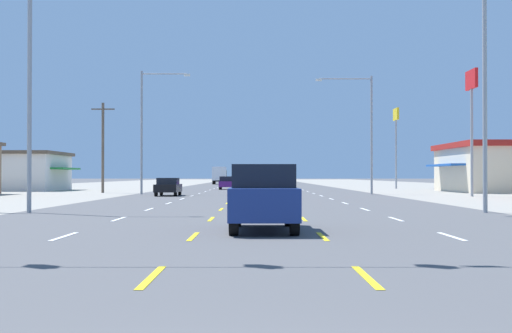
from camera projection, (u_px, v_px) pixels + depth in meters
ground_plane at (255, 192)px, 70.32m from camera, size 572.00×572.00×0.00m
lot_apron_left at (10, 192)px, 70.25m from camera, size 28.00×440.00×0.01m
lot_apron_right at (499, 192)px, 70.38m from camera, size 28.00×440.00×0.01m
lane_markings at (254, 186)px, 108.81m from camera, size 10.64×227.60×0.01m
signal_span_wire at (225, 0)px, 15.19m from camera, size 25.53×0.53×9.58m
suv_center_turn_nearest at (262, 196)px, 20.91m from camera, size 1.98×4.90×1.98m
sedan_far_left_near at (166, 187)px, 56.45m from camera, size 1.80×4.50×1.46m
hatchback_inner_left_mid at (225, 183)px, 81.76m from camera, size 1.72×3.90×1.54m
hatchback_center_turn_midfar at (256, 181)px, 102.40m from camera, size 1.72×3.90×1.54m
box_truck_far_left_far at (218, 174)px, 129.42m from camera, size 2.40×7.20×3.23m
storefront_left_row_2 at (19, 171)px, 76.28m from camera, size 10.11×10.86×4.24m
storefront_right_row_2 at (498, 167)px, 69.79m from camera, size 11.58×14.27×4.90m
pole_sign_right_row_1 at (470, 99)px, 54.56m from camera, size 0.24×2.52×9.94m
pole_sign_right_row_2 at (394, 127)px, 85.84m from camera, size 0.24×2.59×9.95m
streetlight_left_row_0 at (34, 76)px, 30.95m from camera, size 3.52×0.26×10.74m
streetlight_right_row_0 at (472, 81)px, 31.00m from camera, size 4.52×0.26×10.13m
streetlight_left_row_1 at (144, 123)px, 61.29m from camera, size 4.37×0.26×10.89m
streetlight_right_row_1 at (364, 125)px, 61.34m from camera, size 5.01×0.26×10.45m
utility_pole_left_row_1 at (101, 146)px, 65.95m from camera, size 2.20×0.26×8.56m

